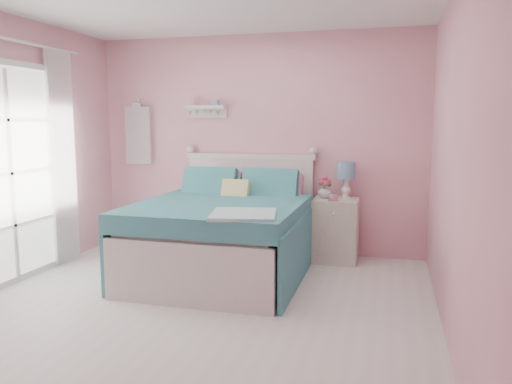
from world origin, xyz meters
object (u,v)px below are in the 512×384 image
at_px(nightstand, 336,230).
at_px(table_lamp, 346,173).
at_px(teacup, 333,197).
at_px(bed, 225,235).
at_px(vase, 325,191).

xyz_separation_m(nightstand, table_lamp, (0.10, 0.09, 0.64)).
bearing_deg(teacup, table_lamp, 67.40).
xyz_separation_m(nightstand, teacup, (-0.01, -0.17, 0.40)).
relative_size(nightstand, table_lamp, 1.74).
relative_size(bed, nightstand, 2.89).
height_order(table_lamp, teacup, table_lamp).
bearing_deg(teacup, bed, -150.39).
height_order(bed, table_lamp, bed).
relative_size(bed, teacup, 19.72).
relative_size(nightstand, teacup, 6.83).
relative_size(bed, table_lamp, 5.02).
bearing_deg(bed, vase, 40.93).
distance_m(table_lamp, teacup, 0.38).
distance_m(nightstand, teacup, 0.43).
bearing_deg(vase, table_lamp, 16.30).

